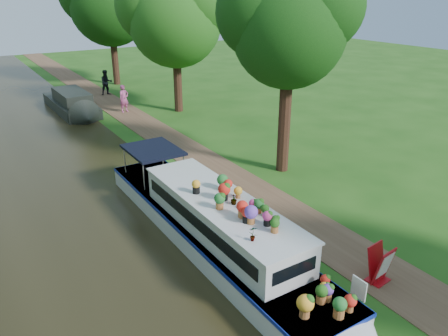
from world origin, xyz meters
TOP-DOWN VIEW (x-y plane):
  - ground at (0.00, 0.00)m, footprint 100.00×100.00m
  - canal_water at (-6.00, 0.00)m, footprint 10.00×100.00m
  - towpath at (1.20, 0.00)m, footprint 2.20×100.00m
  - plant_boat at (-2.25, -1.32)m, footprint 2.29×13.52m
  - tree_near_overhang at (3.79, 3.06)m, footprint 5.52×5.28m
  - tree_near_mid at (4.48, 15.08)m, footprint 6.90×6.60m
  - second_boat at (-1.75, 18.54)m, footprint 2.27×7.65m
  - sandwich_board at (0.78, -5.06)m, footprint 0.72×0.63m
  - pedestrian_pink at (1.23, 16.65)m, footprint 0.75×0.57m
  - pedestrian_dark at (1.90, 22.31)m, footprint 0.94×0.74m
  - verge_plant at (-0.60, -1.53)m, footprint 0.40×0.37m

SIDE VIEW (x-z plane):
  - ground at x=0.00m, z-range 0.00..0.00m
  - canal_water at x=-6.00m, z-range 0.00..0.02m
  - towpath at x=1.20m, z-range 0.00..0.03m
  - verge_plant at x=-0.60m, z-range 0.00..0.38m
  - sandwich_board at x=0.78m, z-range -0.02..1.09m
  - second_boat at x=-1.75m, z-range -0.14..1.34m
  - plant_boat at x=-2.25m, z-range -0.29..2.00m
  - pedestrian_pink at x=1.23m, z-range 0.03..1.88m
  - pedestrian_dark at x=1.90m, z-range 0.03..1.97m
  - tree_near_mid at x=4.48m, z-range 1.74..11.14m
  - tree_near_overhang at x=3.79m, z-range 2.11..11.10m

